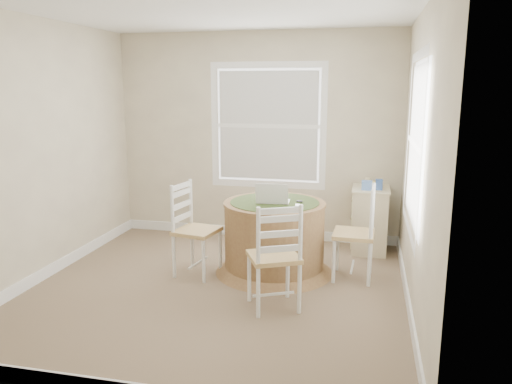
% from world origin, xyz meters
% --- Properties ---
extents(room, '(3.64, 3.64, 2.64)m').
position_xyz_m(room, '(0.17, 0.16, 1.30)').
color(room, brown).
rests_on(room, ground).
extents(round_table, '(1.24, 1.24, 0.76)m').
position_xyz_m(round_table, '(0.46, 0.60, 0.41)').
color(round_table, olive).
rests_on(round_table, ground).
extents(chair_left, '(0.47, 0.49, 0.95)m').
position_xyz_m(chair_left, '(-0.31, 0.35, 0.47)').
color(chair_left, white).
rests_on(chair_left, ground).
extents(chair_near, '(0.55, 0.54, 0.95)m').
position_xyz_m(chair_near, '(0.62, -0.26, 0.47)').
color(chair_near, white).
rests_on(chair_near, ground).
extents(chair_right, '(0.41, 0.43, 0.95)m').
position_xyz_m(chair_right, '(1.28, 0.60, 0.47)').
color(chair_right, white).
rests_on(chair_right, ground).
extents(laptop, '(0.35, 0.31, 0.23)m').
position_xyz_m(laptop, '(0.45, 0.57, 0.79)').
color(laptop, white).
rests_on(laptop, round_table).
extents(mouse, '(0.07, 0.10, 0.03)m').
position_xyz_m(mouse, '(0.57, 0.54, 0.77)').
color(mouse, white).
rests_on(mouse, round_table).
extents(phone, '(0.05, 0.09, 0.02)m').
position_xyz_m(phone, '(0.71, 0.50, 0.76)').
color(phone, '#B7BABF').
rests_on(phone, round_table).
extents(keys, '(0.07, 0.06, 0.02)m').
position_xyz_m(keys, '(0.71, 0.64, 0.76)').
color(keys, black).
rests_on(keys, round_table).
extents(corner_chest, '(0.43, 0.58, 0.77)m').
position_xyz_m(corner_chest, '(1.44, 1.53, 0.38)').
color(corner_chest, beige).
rests_on(corner_chest, ground).
extents(tissue_box, '(0.12, 0.12, 0.10)m').
position_xyz_m(tissue_box, '(1.39, 1.42, 0.82)').
color(tissue_box, '#5F8BDA').
rests_on(tissue_box, corner_chest).
extents(box_yellow, '(0.15, 0.10, 0.06)m').
position_xyz_m(box_yellow, '(1.49, 1.60, 0.80)').
color(box_yellow, '#E7D051').
rests_on(box_yellow, corner_chest).
extents(box_blue, '(0.08, 0.08, 0.12)m').
position_xyz_m(box_blue, '(1.52, 1.44, 0.83)').
color(box_blue, '#385DAA').
rests_on(box_blue, corner_chest).
extents(cup_cream, '(0.07, 0.07, 0.09)m').
position_xyz_m(cup_cream, '(1.40, 1.67, 0.81)').
color(cup_cream, beige).
rests_on(cup_cream, corner_chest).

